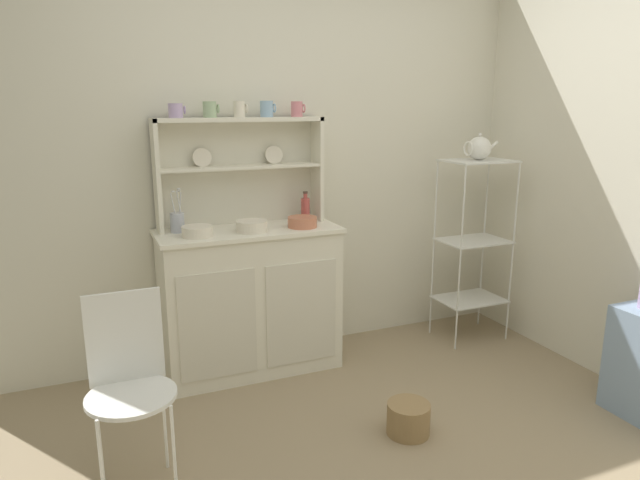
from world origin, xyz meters
name	(u,v)px	position (x,y,z in m)	size (l,w,h in m)	color
wall_back	(281,160)	(0.00, 1.62, 1.25)	(3.84, 0.05, 2.50)	silver
hutch_cabinet	(250,298)	(-0.30, 1.37, 0.45)	(1.06, 0.45, 0.88)	silver
hutch_shelf_unit	(239,162)	(-0.30, 1.53, 1.26)	(0.99, 0.18, 0.64)	silver
bakers_rack	(474,233)	(1.23, 1.25, 0.74)	(0.44, 0.32, 1.24)	silver
wire_chair	(129,375)	(-1.07, 0.48, 0.52)	(0.36, 0.36, 0.85)	white
floor_basket	(408,419)	(0.21, 0.37, 0.08)	(0.21, 0.21, 0.16)	#93754C
cup_lilac_0	(176,111)	(-0.66, 1.49, 1.56)	(0.09, 0.08, 0.08)	#B79ECC
cup_sage_1	(210,109)	(-0.47, 1.49, 1.56)	(0.09, 0.08, 0.09)	#9EB78E
cup_cream_2	(240,109)	(-0.30, 1.49, 1.56)	(0.08, 0.06, 0.09)	silver
cup_sky_3	(267,109)	(-0.13, 1.49, 1.56)	(0.09, 0.08, 0.09)	#8EB2D1
cup_rose_4	(297,109)	(0.06, 1.49, 1.56)	(0.08, 0.07, 0.09)	#D17A84
bowl_mixing_large	(197,231)	(-0.61, 1.29, 0.91)	(0.17, 0.17, 0.06)	silver
bowl_floral_medium	(252,226)	(-0.30, 1.29, 0.91)	(0.18, 0.18, 0.06)	silver
bowl_cream_small	(302,222)	(0.01, 1.29, 0.91)	(0.17, 0.17, 0.06)	#C67556
jam_bottle	(305,209)	(0.09, 1.45, 0.96)	(0.05, 0.05, 0.19)	#B74C47
utensil_jar	(177,222)	(-0.69, 1.45, 0.94)	(0.08, 0.08, 0.25)	#B2B7C6
porcelain_teapot	(479,148)	(1.23, 1.25, 1.31)	(0.24, 0.15, 0.17)	white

